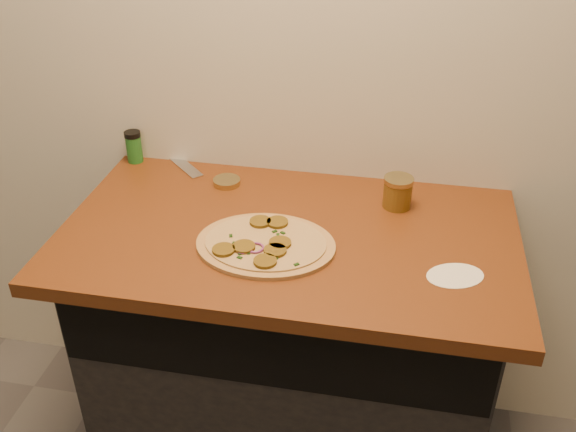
% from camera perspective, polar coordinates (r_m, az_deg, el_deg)
% --- Properties ---
extents(cabinet, '(1.10, 0.60, 0.86)m').
position_cam_1_polar(cabinet, '(2.01, 0.21, -12.07)').
color(cabinet, black).
rests_on(cabinet, ground).
extents(countertop, '(1.20, 0.70, 0.04)m').
position_cam_1_polar(countertop, '(1.70, 0.05, -1.81)').
color(countertop, '#612C12').
rests_on(countertop, cabinet).
extents(pizza, '(0.35, 0.35, 0.02)m').
position_cam_1_polar(pizza, '(1.62, -2.06, -2.50)').
color(pizza, tan).
rests_on(pizza, countertop).
extents(chefs_knife, '(0.23, 0.22, 0.02)m').
position_cam_1_polar(chefs_knife, '(2.09, -10.18, 5.31)').
color(chefs_knife, '#B7BAC1').
rests_on(chefs_knife, countertop).
extents(mason_jar_lid, '(0.10, 0.10, 0.02)m').
position_cam_1_polar(mason_jar_lid, '(1.91, -5.47, 3.05)').
color(mason_jar_lid, tan).
rests_on(mason_jar_lid, countertop).
extents(salsa_jar, '(0.08, 0.08, 0.09)m').
position_cam_1_polar(salsa_jar, '(1.80, 9.72, 2.11)').
color(salsa_jar, '#9C230F').
rests_on(salsa_jar, countertop).
extents(spice_shaker, '(0.05, 0.05, 0.10)m').
position_cam_1_polar(spice_shaker, '(2.07, -13.54, 6.02)').
color(spice_shaker, '#1F6322').
rests_on(spice_shaker, countertop).
extents(flour_spill, '(0.18, 0.18, 0.00)m').
position_cam_1_polar(flour_spill, '(1.58, 14.63, -5.15)').
color(flour_spill, white).
rests_on(flour_spill, countertop).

